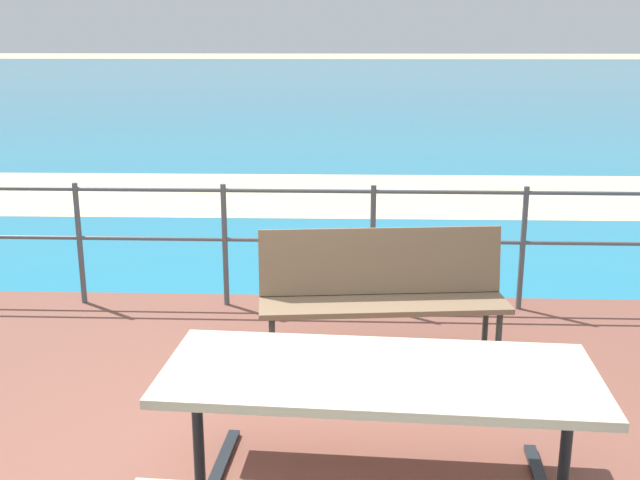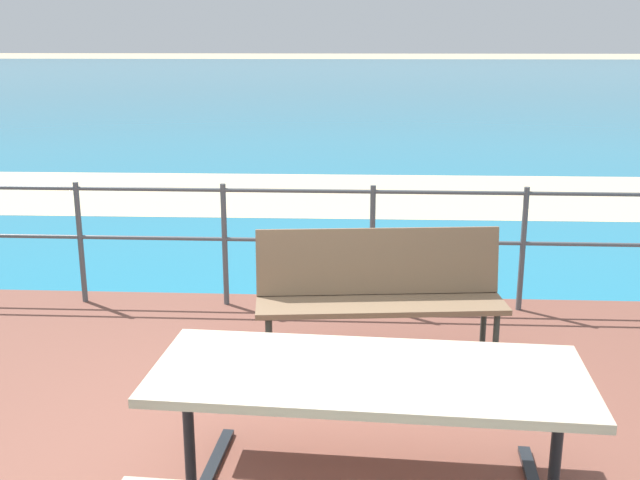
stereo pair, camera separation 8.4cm
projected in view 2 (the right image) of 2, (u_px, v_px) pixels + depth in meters
The scene contains 7 objects.
ground_plane at pixel (260, 473), 3.84m from camera, with size 240.00×240.00×0.00m, color tan.
patio_paving at pixel (260, 468), 3.84m from camera, with size 6.40×5.20×0.06m, color brown.
sea_water at pixel (354, 79), 42.42m from camera, with size 90.00×90.00×0.01m, color teal.
beach_strip at pixel (327, 194), 10.77m from camera, with size 54.00×3.13×0.01m, color beige.
picnic_table at pixel (368, 407), 3.18m from camera, with size 1.90×1.54×0.75m.
park_bench at pixel (379, 286), 4.90m from camera, with size 1.65×0.59×0.89m.
railing_fence at pixel (298, 231), 5.93m from camera, with size 5.94×0.04×1.00m.
Camera 2 is at (0.50, -3.38, 2.15)m, focal length 42.02 mm.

